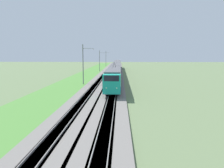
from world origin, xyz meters
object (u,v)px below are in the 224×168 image
object	(u,v)px
passenger_train	(117,68)
catenary_mast_distant	(106,58)
catenary_mast_mid	(83,64)
catenary_mast_far	(100,61)

from	to	relation	value
passenger_train	catenary_mast_distant	distance (m)	54.42
catenary_mast_mid	catenary_mast_far	bearing A→B (deg)	-0.01
passenger_train	catenary_mast_mid	bearing A→B (deg)	-15.74
catenary_mast_mid	catenary_mast_distant	size ratio (longest dim) A/B	1.04
catenary_mast_mid	catenary_mast_distant	world-z (taller)	catenary_mast_mid
passenger_train	catenary_mast_far	bearing A→B (deg)	-153.53
passenger_train	catenary_mast_distant	bearing A→B (deg)	-172.47
catenary_mast_mid	catenary_mast_distant	distance (m)	79.20
catenary_mast_mid	catenary_mast_distant	xyz separation A→B (m)	(79.20, -0.00, -0.16)
catenary_mast_mid	catenary_mast_far	world-z (taller)	catenary_mast_mid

